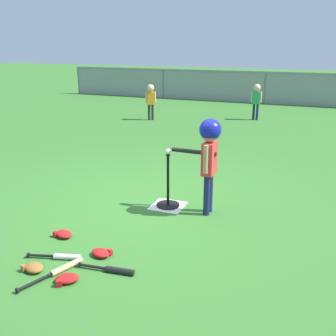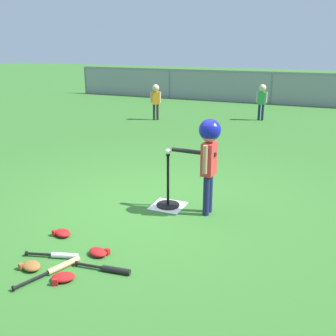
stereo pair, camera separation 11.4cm
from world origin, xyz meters
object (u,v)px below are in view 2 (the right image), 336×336
at_px(fielder_near_left, 156,97).
at_px(spare_bat_wood, 57,268).
at_px(fielder_deep_center, 262,97).
at_px(glove_tossed_aside, 99,252).
at_px(glove_by_plate, 62,233).
at_px(batting_tee, 168,198).
at_px(glove_outfield_drop, 63,277).
at_px(spare_bat_black, 110,269).
at_px(baseball_on_tee, 168,152).
at_px(batter_child, 209,147).
at_px(spare_bat_silver, 59,255).
at_px(glove_near_bats, 31,266).

xyz_separation_m(fielder_near_left, spare_bat_wood, (2.43, -7.57, -0.62)).
relative_size(fielder_deep_center, glove_tossed_aside, 4.00).
bearing_deg(glove_by_plate, batting_tee, 58.52).
xyz_separation_m(glove_tossed_aside, glove_outfield_drop, (-0.05, -0.53, 0.00)).
bearing_deg(fielder_deep_center, batting_tee, -89.99).
bearing_deg(batting_tee, glove_outfield_drop, -95.97).
relative_size(batting_tee, spare_bat_black, 1.26).
relative_size(spare_bat_wood, glove_tossed_aside, 2.69).
relative_size(baseball_on_tee, spare_bat_black, 0.13).
height_order(batter_child, spare_bat_black, batter_child).
bearing_deg(spare_bat_silver, fielder_near_left, 107.31).
bearing_deg(glove_tossed_aside, glove_near_bats, -133.64).
height_order(batter_child, fielder_near_left, batter_child).
bearing_deg(batter_child, fielder_deep_center, 94.77).
bearing_deg(fielder_deep_center, spare_bat_black, -89.18).
distance_m(baseball_on_tee, fielder_near_left, 6.31).
relative_size(glove_by_plate, glove_outfield_drop, 0.98).
distance_m(baseball_on_tee, spare_bat_wood, 2.09).
bearing_deg(glove_tossed_aside, glove_by_plate, 161.68).
distance_m(fielder_deep_center, glove_by_plate, 8.14).
distance_m(fielder_near_left, spare_bat_black, 7.96).
bearing_deg(batting_tee, fielder_near_left, 116.38).
distance_m(batter_child, glove_near_bats, 2.47).
xyz_separation_m(batter_child, fielder_deep_center, (-0.57, 6.81, -0.24)).
distance_m(spare_bat_silver, spare_bat_black, 0.63).
xyz_separation_m(baseball_on_tee, spare_bat_silver, (-0.51, -1.71, -0.75)).
relative_size(baseball_on_tee, fielder_deep_center, 0.07).
height_order(fielder_near_left, glove_tossed_aside, fielder_near_left).
bearing_deg(glove_by_plate, batter_child, 43.14).
xyz_separation_m(baseball_on_tee, glove_near_bats, (-0.63, -1.99, -0.74)).
relative_size(batter_child, fielder_deep_center, 1.23).
distance_m(glove_by_plate, glove_tossed_aside, 0.66).
relative_size(spare_bat_silver, glove_near_bats, 2.17).
bearing_deg(fielder_deep_center, glove_outfield_drop, -91.37).
height_order(spare_bat_black, glove_tossed_aside, glove_tossed_aside).
distance_m(batter_child, fielder_near_left, 6.60).
xyz_separation_m(fielder_near_left, glove_tossed_aside, (2.64, -7.15, -0.62)).
distance_m(batting_tee, baseball_on_tee, 0.66).
height_order(glove_by_plate, glove_near_bats, same).
distance_m(spare_bat_black, glove_near_bats, 0.80).
bearing_deg(fielder_near_left, glove_by_plate, -73.83).
relative_size(fielder_deep_center, spare_bat_wood, 1.49).
bearing_deg(batting_tee, spare_bat_black, -85.98).
bearing_deg(glove_outfield_drop, spare_bat_wood, 144.37).
height_order(fielder_deep_center, spare_bat_wood, fielder_deep_center).
distance_m(spare_bat_silver, spare_bat_wood, 0.25).
bearing_deg(fielder_deep_center, fielder_near_left, -157.77).
height_order(glove_near_bats, glove_tossed_aside, same).
distance_m(baseball_on_tee, glove_outfield_drop, 2.17).
distance_m(batter_child, spare_bat_silver, 2.18).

